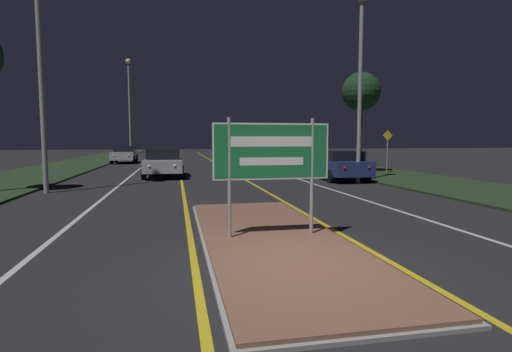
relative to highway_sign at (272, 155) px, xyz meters
The scene contains 21 objects.
ground_plane 2.51m from the highway_sign, 90.00° to the right, with size 160.00×160.00×0.00m, color #232326.
median_island 1.61m from the highway_sign, 90.00° to the left, with size 2.70×8.08×0.10m.
verge_left 20.52m from the highway_sign, 117.67° to the left, with size 5.00×100.00×0.08m.
verge_right 20.52m from the highway_sign, 62.33° to the left, with size 5.00×100.00×0.08m.
centre_line_yellow_left 23.23m from the highway_sign, 93.81° to the left, with size 0.12×70.00×0.01m.
centre_line_yellow_right 23.23m from the highway_sign, 86.19° to the left, with size 0.12×70.00×0.01m.
lane_line_white_left 23.56m from the highway_sign, 100.30° to the left, with size 0.12×70.00×0.01m.
lane_line_white_right 23.56m from the highway_sign, 79.70° to the left, with size 0.12×70.00×0.01m.
edge_line_white_left 24.27m from the highway_sign, 107.30° to the left, with size 0.10×70.00×0.01m.
edge_line_white_right 24.27m from the highway_sign, 72.70° to the left, with size 0.10×70.00×0.01m.
highway_sign is the anchor object (origin of this frame).
streetlight_left_near 11.58m from the highway_sign, 127.71° to the left, with size 0.55×0.55×9.73m.
streetlight_left_far 34.59m from the highway_sign, 100.30° to the left, with size 0.52×0.52×9.80m.
streetlight_right_near 12.03m from the highway_sign, 55.93° to the left, with size 0.62×0.62×8.55m.
car_receding_0 12.46m from the highway_sign, 61.20° to the left, with size 1.98×4.37×1.42m.
car_receding_1 20.84m from the highway_sign, 73.45° to the left, with size 1.98×4.63×1.44m.
car_receding_2 28.81m from the highway_sign, 78.39° to the left, with size 1.96×4.45×1.51m.
car_approaching_0 14.45m from the highway_sign, 99.71° to the left, with size 2.04×4.40×1.48m.
car_approaching_1 28.46m from the highway_sign, 102.23° to the left, with size 1.93×4.06×1.43m.
warning_sign 16.69m from the highway_sign, 53.16° to the left, with size 0.60×0.06×2.42m.
roadside_palm_right 16.86m from the highway_sign, 58.39° to the left, with size 2.19×2.19×5.74m.
Camera 1 is at (-1.80, -5.52, 1.95)m, focal length 28.00 mm.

